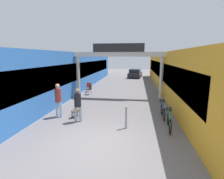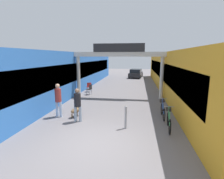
% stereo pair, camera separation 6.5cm
% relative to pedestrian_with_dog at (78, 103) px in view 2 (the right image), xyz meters
% --- Properties ---
extents(ground_plane, '(80.00, 80.00, 0.00)m').
position_rel_pedestrian_with_dog_xyz_m(ground_plane, '(1.43, -2.06, -0.98)').
color(ground_plane, slate).
extents(storefront_left, '(3.00, 26.00, 3.62)m').
position_rel_pedestrian_with_dog_xyz_m(storefront_left, '(-3.66, 8.94, 0.83)').
color(storefront_left, blue).
rests_on(storefront_left, ground_plane).
extents(storefront_right, '(3.00, 26.00, 3.62)m').
position_rel_pedestrian_with_dog_xyz_m(storefront_right, '(6.52, 8.94, 0.83)').
color(storefront_right, gold).
rests_on(storefront_right, ground_plane).
extents(arcade_sign_gateway, '(7.40, 0.47, 4.25)m').
position_rel_pedestrian_with_dog_xyz_m(arcade_sign_gateway, '(1.43, 5.69, 2.03)').
color(arcade_sign_gateway, beige).
rests_on(arcade_sign_gateway, ground_plane).
extents(pedestrian_with_dog, '(0.41, 0.41, 1.72)m').
position_rel_pedestrian_with_dog_xyz_m(pedestrian_with_dog, '(0.00, 0.00, 0.00)').
color(pedestrian_with_dog, '#8C9EB2').
rests_on(pedestrian_with_dog, ground_plane).
extents(pedestrian_companion, '(0.40, 0.40, 1.84)m').
position_rel_pedestrian_with_dog_xyz_m(pedestrian_companion, '(-1.28, 0.53, 0.08)').
color(pedestrian_companion, '#A5BFE0').
rests_on(pedestrian_companion, ground_plane).
extents(dog_on_leash, '(0.52, 0.84, 0.58)m').
position_rel_pedestrian_with_dog_xyz_m(dog_on_leash, '(-0.34, 0.70, -0.62)').
color(dog_on_leash, brown).
rests_on(dog_on_leash, ground_plane).
extents(bicycle_green_nearest, '(0.46, 1.69, 0.98)m').
position_rel_pedestrian_with_dog_xyz_m(bicycle_green_nearest, '(4.42, -0.26, -0.55)').
color(bicycle_green_nearest, black).
rests_on(bicycle_green_nearest, ground_plane).
extents(bicycle_blue_second, '(0.46, 1.69, 0.98)m').
position_rel_pedestrian_with_dog_xyz_m(bicycle_blue_second, '(4.35, 1.31, -0.55)').
color(bicycle_blue_second, black).
rests_on(bicycle_blue_second, ground_plane).
extents(bollard_post_metal, '(0.10, 0.10, 1.07)m').
position_rel_pedestrian_with_dog_xyz_m(bollard_post_metal, '(2.46, -0.52, -0.44)').
color(bollard_post_metal, gray).
rests_on(bollard_post_metal, ground_plane).
extents(cafe_chair_black_nearer, '(0.50, 0.50, 0.89)m').
position_rel_pedestrian_with_dog_xyz_m(cafe_chair_black_nearer, '(-1.15, 6.24, -0.44)').
color(cafe_chair_black_nearer, gray).
rests_on(cafe_chair_black_nearer, ground_plane).
extents(cafe_chair_red_farther, '(0.54, 0.54, 0.89)m').
position_rel_pedestrian_with_dog_xyz_m(cafe_chair_red_farther, '(-1.51, 7.33, -0.44)').
color(cafe_chair_red_farther, gray).
rests_on(cafe_chair_red_farther, ground_plane).
extents(parked_car_black, '(2.26, 4.19, 1.33)m').
position_rel_pedestrian_with_dog_xyz_m(parked_car_black, '(2.60, 19.30, -0.34)').
color(parked_car_black, black).
rests_on(parked_car_black, ground_plane).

